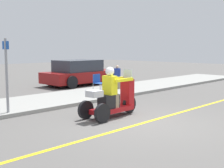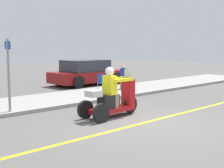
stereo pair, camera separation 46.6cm
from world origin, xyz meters
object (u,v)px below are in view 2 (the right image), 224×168
(street_sign, at_px, (9,72))
(folding_chair_curbside, at_px, (103,82))
(spectator_end_of_line, at_px, (123,77))
(parked_car_lot_right, at_px, (87,73))
(motorcycle_trike, at_px, (112,99))

(street_sign, bearing_deg, folding_chair_curbside, 9.40)
(spectator_end_of_line, bearing_deg, folding_chair_curbside, -163.67)
(parked_car_lot_right, xyz_separation_m, street_sign, (-6.58, -4.40, 0.67))
(motorcycle_trike, height_order, spectator_end_of_line, motorcycle_trike)
(spectator_end_of_line, distance_m, parked_car_lot_right, 3.19)
(spectator_end_of_line, relative_size, folding_chair_curbside, 1.34)
(spectator_end_of_line, height_order, parked_car_lot_right, parked_car_lot_right)
(folding_chair_curbside, bearing_deg, motorcycle_trike, -127.84)
(spectator_end_of_line, bearing_deg, motorcycle_trike, -138.84)
(motorcycle_trike, distance_m, spectator_end_of_line, 5.34)
(spectator_end_of_line, xyz_separation_m, folding_chair_curbside, (-1.67, -0.49, -0.03))
(motorcycle_trike, xyz_separation_m, street_sign, (-2.14, 2.28, 0.78))
(folding_chair_curbside, xyz_separation_m, parked_car_lot_right, (2.10, 3.66, 0.03))
(folding_chair_curbside, bearing_deg, spectator_end_of_line, 16.33)
(motorcycle_trike, relative_size, street_sign, 0.94)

